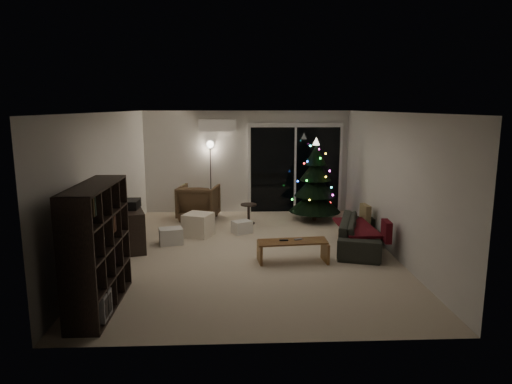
{
  "coord_description": "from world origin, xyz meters",
  "views": [
    {
      "loc": [
        -0.26,
        -7.92,
        2.6
      ],
      "look_at": [
        0.1,
        0.3,
        1.05
      ],
      "focal_mm": 32.0,
      "sensor_mm": 36.0,
      "label": 1
    }
  ],
  "objects_px": {
    "coffee_table": "(293,251)",
    "media_cabinet": "(130,228)",
    "armchair": "(199,202)",
    "sofa": "(361,234)",
    "christmas_tree": "(315,180)",
    "bookshelf": "(82,248)"
  },
  "relations": [
    {
      "from": "sofa",
      "to": "christmas_tree",
      "type": "height_order",
      "value": "christmas_tree"
    },
    {
      "from": "bookshelf",
      "to": "sofa",
      "type": "relative_size",
      "value": 0.87
    },
    {
      "from": "media_cabinet",
      "to": "armchair",
      "type": "xyz_separation_m",
      "value": [
        1.11,
        2.14,
        0.03
      ]
    },
    {
      "from": "bookshelf",
      "to": "armchair",
      "type": "relative_size",
      "value": 1.84
    },
    {
      "from": "bookshelf",
      "to": "coffee_table",
      "type": "distance_m",
      "value": 3.42
    },
    {
      "from": "armchair",
      "to": "christmas_tree",
      "type": "distance_m",
      "value": 2.75
    },
    {
      "from": "bookshelf",
      "to": "armchair",
      "type": "xyz_separation_m",
      "value": [
        1.11,
        4.74,
        -0.41
      ]
    },
    {
      "from": "sofa",
      "to": "christmas_tree",
      "type": "bearing_deg",
      "value": 30.58
    },
    {
      "from": "media_cabinet",
      "to": "christmas_tree",
      "type": "relative_size",
      "value": 0.63
    },
    {
      "from": "bookshelf",
      "to": "media_cabinet",
      "type": "distance_m",
      "value": 2.63
    },
    {
      "from": "armchair",
      "to": "media_cabinet",
      "type": "bearing_deg",
      "value": 73.1
    },
    {
      "from": "armchair",
      "to": "christmas_tree",
      "type": "height_order",
      "value": "christmas_tree"
    },
    {
      "from": "armchair",
      "to": "coffee_table",
      "type": "distance_m",
      "value": 3.59
    },
    {
      "from": "coffee_table",
      "to": "christmas_tree",
      "type": "distance_m",
      "value": 3.07
    },
    {
      "from": "coffee_table",
      "to": "bookshelf",
      "type": "bearing_deg",
      "value": -156.39
    },
    {
      "from": "media_cabinet",
      "to": "coffee_table",
      "type": "xyz_separation_m",
      "value": [
        2.93,
        -0.94,
        -0.19
      ]
    },
    {
      "from": "bookshelf",
      "to": "media_cabinet",
      "type": "relative_size",
      "value": 1.37
    },
    {
      "from": "coffee_table",
      "to": "media_cabinet",
      "type": "bearing_deg",
      "value": 156.36
    },
    {
      "from": "armchair",
      "to": "sofa",
      "type": "distance_m",
      "value": 3.97
    },
    {
      "from": "armchair",
      "to": "christmas_tree",
      "type": "relative_size",
      "value": 0.47
    },
    {
      "from": "sofa",
      "to": "christmas_tree",
      "type": "distance_m",
      "value": 2.28
    },
    {
      "from": "bookshelf",
      "to": "christmas_tree",
      "type": "bearing_deg",
      "value": 25.52
    }
  ]
}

